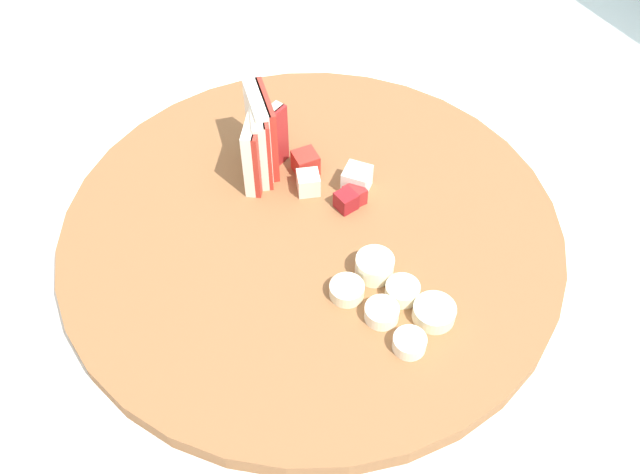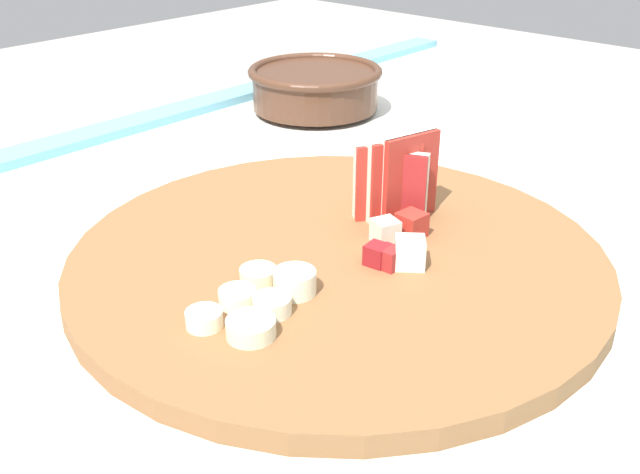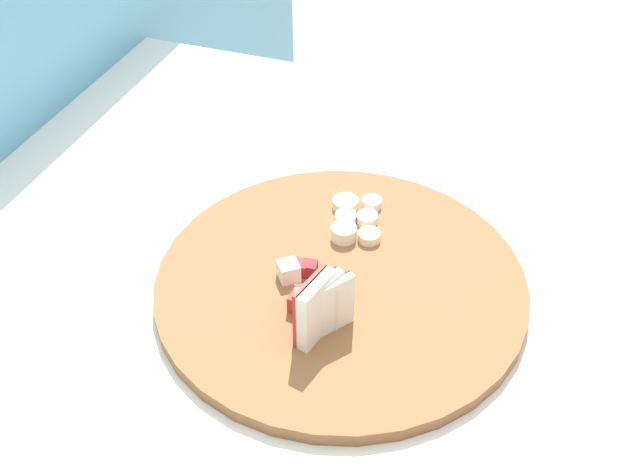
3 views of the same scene
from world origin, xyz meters
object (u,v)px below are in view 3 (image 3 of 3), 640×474
banana_slice_rows (354,220)px  apple_wedge_fan (320,307)px  cutting_board (341,284)px  apple_dice_pile (301,282)px

banana_slice_rows → apple_wedge_fan: bearing=-174.0°
cutting_board → apple_dice_pile: bearing=127.6°
cutting_board → apple_dice_pile: apple_dice_pile is taller
apple_dice_pile → banana_slice_rows: (0.12, -0.02, -0.00)m
apple_wedge_fan → apple_dice_pile: (0.05, 0.04, -0.02)m
apple_wedge_fan → banana_slice_rows: bearing=6.0°
cutting_board → banana_slice_rows: size_ratio=4.29×
cutting_board → banana_slice_rows: bearing=8.8°
apple_wedge_fan → banana_slice_rows: 0.17m
cutting_board → apple_wedge_fan: (-0.07, -0.00, 0.04)m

